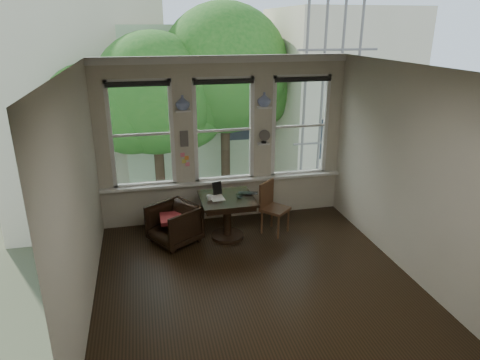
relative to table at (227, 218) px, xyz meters
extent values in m
plane|color=black|center=(0.13, -1.35, -0.38)|extent=(4.50, 4.50, 0.00)
plane|color=silver|center=(0.13, -1.35, 2.62)|extent=(4.50, 4.50, 0.00)
plane|color=beige|center=(0.13, 0.90, 1.12)|extent=(4.50, 0.00, 4.50)
plane|color=beige|center=(0.13, -3.60, 1.12)|extent=(4.50, 0.00, 4.50)
plane|color=beige|center=(-2.12, -1.35, 1.12)|extent=(0.00, 4.50, 4.50)
plane|color=beige|center=(2.38, -1.35, 1.12)|extent=(0.00, 4.50, 4.50)
cube|color=white|center=(-0.60, 0.80, 1.73)|extent=(0.26, 0.16, 0.03)
cube|color=white|center=(0.85, 0.80, 1.73)|extent=(0.26, 0.16, 0.03)
cube|color=#59544F|center=(-0.60, 0.83, 1.23)|extent=(0.14, 0.06, 0.28)
imported|color=white|center=(-0.60, 0.80, 1.86)|extent=(0.24, 0.24, 0.25)
imported|color=white|center=(0.85, 0.80, 1.86)|extent=(0.24, 0.24, 0.25)
imported|color=black|center=(-0.90, 0.03, -0.04)|extent=(1.01, 1.00, 0.67)
cube|color=maroon|center=(-0.90, 0.03, 0.08)|extent=(0.45, 0.45, 0.06)
imported|color=black|center=(0.37, 0.02, 0.39)|extent=(0.38, 0.30, 0.03)
imported|color=white|center=(-0.30, -0.04, 0.42)|extent=(0.11, 0.11, 0.09)
imported|color=white|center=(0.20, -0.08, 0.42)|extent=(0.13, 0.13, 0.09)
cube|color=black|center=(-0.13, 0.19, 0.48)|extent=(0.17, 0.11, 0.22)
cube|color=silver|center=(-0.17, 0.02, 0.38)|extent=(0.24, 0.32, 0.00)
camera|label=1|loc=(-1.29, -6.54, 3.12)|focal=32.00mm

